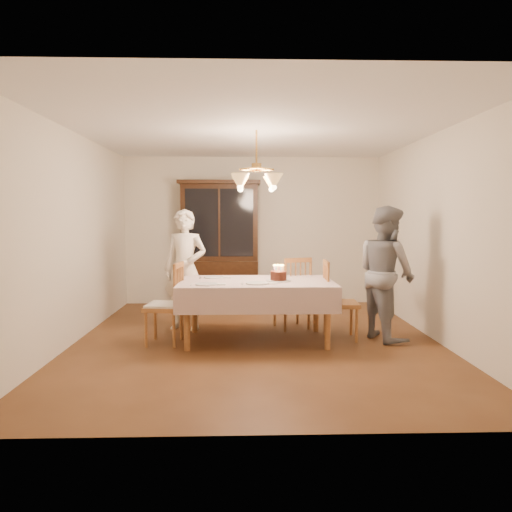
{
  "coord_description": "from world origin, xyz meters",
  "views": [
    {
      "loc": [
        -0.17,
        -5.63,
        1.56
      ],
      "look_at": [
        0.0,
        0.2,
        1.05
      ],
      "focal_mm": 32.0,
      "sensor_mm": 36.0,
      "label": 1
    }
  ],
  "objects_px": {
    "dining_table": "(256,287)",
    "elderly_woman": "(185,270)",
    "china_hutch": "(220,246)",
    "chair_far_side": "(292,297)",
    "birthday_cake": "(278,277)"
  },
  "relations": [
    {
      "from": "elderly_woman",
      "to": "chair_far_side",
      "type": "bearing_deg",
      "value": 14.95
    },
    {
      "from": "dining_table",
      "to": "elderly_woman",
      "type": "distance_m",
      "value": 1.16
    },
    {
      "from": "dining_table",
      "to": "birthday_cake",
      "type": "bearing_deg",
      "value": -9.58
    },
    {
      "from": "dining_table",
      "to": "chair_far_side",
      "type": "height_order",
      "value": "chair_far_side"
    },
    {
      "from": "dining_table",
      "to": "china_hutch",
      "type": "bearing_deg",
      "value": 104.07
    },
    {
      "from": "dining_table",
      "to": "elderly_woman",
      "type": "bearing_deg",
      "value": 146.94
    },
    {
      "from": "dining_table",
      "to": "china_hutch",
      "type": "height_order",
      "value": "china_hutch"
    },
    {
      "from": "elderly_woman",
      "to": "birthday_cake",
      "type": "distance_m",
      "value": 1.4
    },
    {
      "from": "birthday_cake",
      "to": "chair_far_side",
      "type": "bearing_deg",
      "value": 69.95
    },
    {
      "from": "china_hutch",
      "to": "birthday_cake",
      "type": "height_order",
      "value": "china_hutch"
    },
    {
      "from": "chair_far_side",
      "to": "china_hutch",
      "type": "bearing_deg",
      "value": 123.46
    },
    {
      "from": "dining_table",
      "to": "chair_far_side",
      "type": "bearing_deg",
      "value": 50.37
    },
    {
      "from": "china_hutch",
      "to": "chair_far_side",
      "type": "relative_size",
      "value": 2.16
    },
    {
      "from": "elderly_woman",
      "to": "china_hutch",
      "type": "bearing_deg",
      "value": 91.44
    },
    {
      "from": "china_hutch",
      "to": "elderly_woman",
      "type": "xyz_separation_m",
      "value": [
        -0.4,
        -1.63,
        -0.21
      ]
    }
  ]
}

